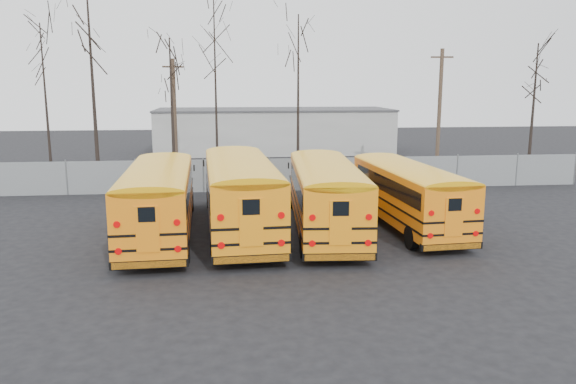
{
  "coord_description": "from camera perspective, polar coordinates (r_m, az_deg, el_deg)",
  "views": [
    {
      "loc": [
        -2.59,
        -21.89,
        6.51
      ],
      "look_at": [
        0.19,
        3.25,
        1.6
      ],
      "focal_mm": 35.0,
      "sensor_mm": 36.0,
      "label": 1
    }
  ],
  "objects": [
    {
      "name": "ground",
      "position": [
        22.98,
        0.42,
        -5.47
      ],
      "size": [
        120.0,
        120.0,
        0.0
      ],
      "primitive_type": "plane",
      "color": "black",
      "rests_on": "ground"
    },
    {
      "name": "utility_pole_left",
      "position": [
        39.19,
        -11.41,
        7.36
      ],
      "size": [
        1.38,
        0.63,
        8.13
      ],
      "rotation": [
        0.0,
        0.0,
        0.38
      ],
      "color": "#443426",
      "rests_on": "ground"
    },
    {
      "name": "tree_5",
      "position": [
        43.11,
        23.62,
        7.55
      ],
      "size": [
        0.26,
        0.26,
        9.21
      ],
      "primitive_type": "cone",
      "color": "black",
      "rests_on": "ground"
    },
    {
      "name": "fence",
      "position": [
        34.43,
        -1.92,
        1.77
      ],
      "size": [
        40.0,
        0.04,
        2.0
      ],
      "primitive_type": "cube",
      "color": "gray",
      "rests_on": "ground"
    },
    {
      "name": "utility_pole_right",
      "position": [
        42.37,
        15.13,
        8.01
      ],
      "size": [
        1.59,
        0.35,
        8.93
      ],
      "rotation": [
        0.0,
        0.0,
        -0.15
      ],
      "color": "#4C3A2B",
      "rests_on": "ground"
    },
    {
      "name": "tree_4",
      "position": [
        35.82,
        1.04,
        9.11
      ],
      "size": [
        0.26,
        0.26,
        10.68
      ],
      "primitive_type": "cone",
      "color": "black",
      "rests_on": "ground"
    },
    {
      "name": "bus_a",
      "position": [
        24.29,
        -12.99,
        -0.3
      ],
      "size": [
        3.05,
        11.52,
        3.2
      ],
      "rotation": [
        0.0,
        0.0,
        0.04
      ],
      "color": "black",
      "rests_on": "ground"
    },
    {
      "name": "tree_3",
      "position": [
        37.59,
        -7.35,
        10.08
      ],
      "size": [
        0.26,
        0.26,
        11.95
      ],
      "primitive_type": "cone",
      "color": "black",
      "rests_on": "ground"
    },
    {
      "name": "tree_0",
      "position": [
        38.49,
        -23.34,
        7.95
      ],
      "size": [
        0.26,
        0.26,
        10.13
      ],
      "primitive_type": "cone",
      "color": "black",
      "rests_on": "ground"
    },
    {
      "name": "tree_1",
      "position": [
        36.48,
        -19.18,
        9.58
      ],
      "size": [
        0.26,
        0.26,
        12.0
      ],
      "primitive_type": "cone",
      "color": "black",
      "rests_on": "ground"
    },
    {
      "name": "bus_d",
      "position": [
        26.08,
        11.93,
        0.23
      ],
      "size": [
        3.14,
        10.81,
        2.99
      ],
      "rotation": [
        0.0,
        0.0,
        0.06
      ],
      "color": "black",
      "rests_on": "ground"
    },
    {
      "name": "bus_c",
      "position": [
        24.61,
        3.8,
        0.14
      ],
      "size": [
        3.44,
        11.67,
        3.22
      ],
      "rotation": [
        0.0,
        0.0,
        -0.07
      ],
      "color": "black",
      "rests_on": "ground"
    },
    {
      "name": "distant_building",
      "position": [
        54.27,
        -1.45,
        6.22
      ],
      "size": [
        22.0,
        8.0,
        4.0
      ],
      "primitive_type": "cube",
      "color": "#B5B5B0",
      "rests_on": "ground"
    },
    {
      "name": "tree_2",
      "position": [
        37.96,
        -11.69,
        8.01
      ],
      "size": [
        0.26,
        0.26,
        9.38
      ],
      "primitive_type": "cone",
      "color": "black",
      "rests_on": "ground"
    },
    {
      "name": "bus_b",
      "position": [
        24.54,
        -4.91,
        0.34
      ],
      "size": [
        3.34,
        12.27,
        3.4
      ],
      "rotation": [
        0.0,
        0.0,
        0.05
      ],
      "color": "black",
      "rests_on": "ground"
    }
  ]
}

